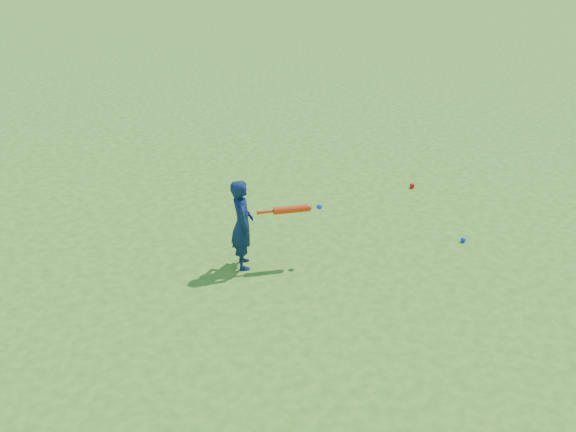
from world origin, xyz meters
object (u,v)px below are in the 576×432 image
object	(u,v)px
child	(242,224)
bat_swing	(294,209)
ground_ball_blue	(463,240)
ground_ball_red	(412,186)

from	to	relation	value
child	bat_swing	size ratio (longest dim) A/B	1.45
child	ground_ball_blue	distance (m)	2.64
child	ground_ball_blue	bearing A→B (deg)	-88.20
ground_ball_red	bat_swing	world-z (taller)	bat_swing
bat_swing	ground_ball_blue	bearing A→B (deg)	0.33
child	ground_ball_red	bearing A→B (deg)	-56.38
child	ground_ball_red	distance (m)	3.11
ground_ball_blue	bat_swing	xyz separation A→B (m)	(-1.98, 0.51, 0.61)
ground_ball_blue	ground_ball_red	bearing A→B (deg)	73.85
ground_ball_blue	bat_swing	bearing A→B (deg)	165.50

